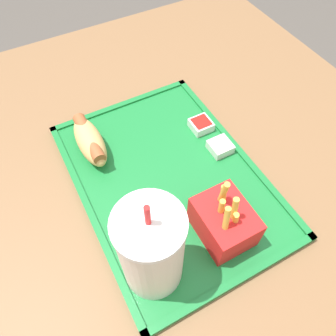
{
  "coord_description": "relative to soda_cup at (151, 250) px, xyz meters",
  "views": [
    {
      "loc": [
        -0.29,
        0.14,
        1.27
      ],
      "look_at": [
        0.01,
        -0.02,
        0.8
      ],
      "focal_mm": 35.0,
      "sensor_mm": 36.0,
      "label": 1
    }
  ],
  "objects": [
    {
      "name": "ground_plane",
      "position": [
        0.13,
        -0.08,
        -0.85
      ],
      "size": [
        8.0,
        8.0,
        0.0
      ],
      "primitive_type": "plane",
      "color": "#4C4742"
    },
    {
      "name": "dining_table",
      "position": [
        0.13,
        -0.08,
        -0.47
      ],
      "size": [
        1.1,
        1.07,
        0.76
      ],
      "color": "brown",
      "rests_on": "ground_plane"
    },
    {
      "name": "sauce_cup_ketchup",
      "position": [
        0.22,
        -0.22,
        -0.07
      ],
      "size": [
        0.04,
        0.04,
        0.02
      ],
      "color": "silver",
      "rests_on": "food_tray"
    },
    {
      "name": "food_tray",
      "position": [
        0.14,
        -0.1,
        -0.09
      ],
      "size": [
        0.44,
        0.31,
        0.01
      ],
      "color": "#197233",
      "rests_on": "dining_table"
    },
    {
      "name": "soda_cup",
      "position": [
        0.0,
        0.0,
        0.0
      ],
      "size": [
        0.09,
        0.09,
        0.2
      ],
      "color": "silver",
      "rests_on": "food_tray"
    },
    {
      "name": "fries_carton",
      "position": [
        0.01,
        -0.13,
        -0.05
      ],
      "size": [
        0.1,
        0.08,
        0.12
      ],
      "color": "red",
      "rests_on": "food_tray"
    },
    {
      "name": "hot_dog_far",
      "position": [
        0.27,
        -0.0,
        -0.06
      ],
      "size": [
        0.13,
        0.05,
        0.05
      ],
      "color": "tan",
      "rests_on": "food_tray"
    },
    {
      "name": "sauce_cup_mayo",
      "position": [
        0.15,
        -0.22,
        -0.07
      ],
      "size": [
        0.04,
        0.04,
        0.02
      ],
      "color": "silver",
      "rests_on": "food_tray"
    }
  ]
}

